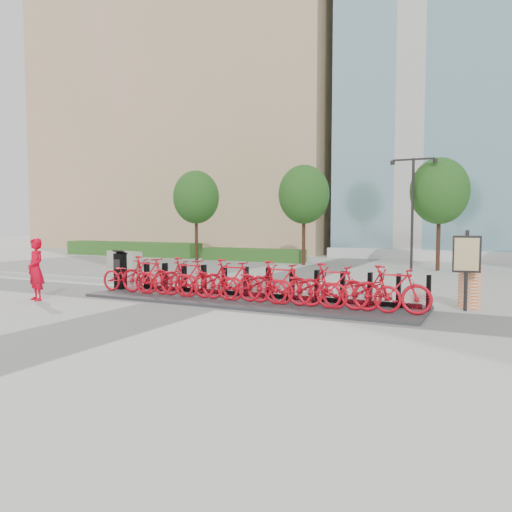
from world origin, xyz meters
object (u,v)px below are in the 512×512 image
at_px(bike_0, 128,276).
at_px(construction_barrel, 470,287).
at_px(jersey_barrier, 124,260).
at_px(map_sign, 467,258).
at_px(worker_red, 36,269).
at_px(kiosk, 120,270).

distance_m(bike_0, construction_barrel, 9.73).
distance_m(bike_0, jersey_barrier, 9.07).
distance_m(jersey_barrier, map_sign, 16.36).
bearing_deg(jersey_barrier, map_sign, -4.98).
relative_size(worker_red, construction_barrel, 1.60).
relative_size(worker_red, map_sign, 0.87).
height_order(worker_red, construction_barrel, worker_red).
bearing_deg(jersey_barrier, construction_barrel, -3.04).
bearing_deg(construction_barrel, jersey_barrier, 163.48).
bearing_deg(jersey_barrier, bike_0, -34.60).
height_order(bike_0, map_sign, map_sign).
bearing_deg(construction_barrel, map_sign, -96.40).
bearing_deg(kiosk, jersey_barrier, 127.85).
distance_m(bike_0, worker_red, 2.59).
bearing_deg(kiosk, worker_red, -111.33).
bearing_deg(map_sign, jersey_barrier, 152.50).
height_order(bike_0, jersey_barrier, bike_0).
relative_size(bike_0, jersey_barrier, 0.93).
height_order(bike_0, kiosk, kiosk).
height_order(construction_barrel, jersey_barrier, construction_barrel).
xyz_separation_m(bike_0, kiosk, (-0.73, 0.48, 0.10)).
bearing_deg(worker_red, jersey_barrier, 133.54).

